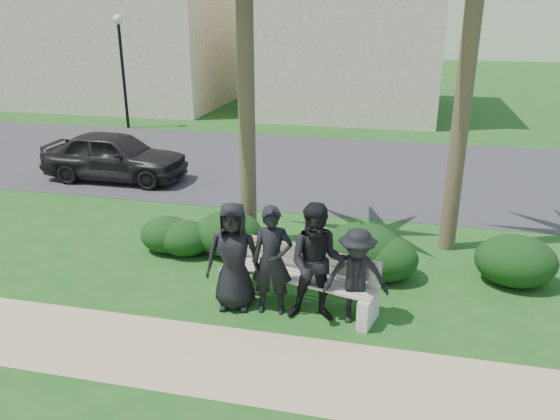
% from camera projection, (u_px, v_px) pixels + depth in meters
% --- Properties ---
extents(ground, '(160.00, 160.00, 0.00)m').
position_uv_depth(ground, '(279.00, 299.00, 9.02)').
color(ground, '#195117').
rests_on(ground, ground).
extents(footpath, '(30.00, 1.60, 0.01)m').
position_uv_depth(footpath, '(249.00, 364.00, 7.38)').
color(footpath, tan).
rests_on(footpath, ground).
extents(asphalt_street, '(160.00, 8.00, 0.01)m').
position_uv_depth(asphalt_street, '(339.00, 169.00, 16.33)').
color(asphalt_street, '#2D2D30').
rests_on(asphalt_street, ground).
extents(stucco_bldg_left, '(10.40, 8.40, 7.30)m').
position_uv_depth(stucco_bldg_left, '(124.00, 26.00, 26.71)').
color(stucco_bldg_left, '#BCA88D').
rests_on(stucco_bldg_left, ground).
extents(stucco_bldg_right, '(8.40, 8.40, 7.30)m').
position_uv_depth(stucco_bldg_right, '(348.00, 28.00, 24.39)').
color(stucco_bldg_right, '#BCA88D').
rests_on(stucco_bldg_right, ground).
extents(street_lamp, '(0.36, 0.36, 4.29)m').
position_uv_depth(street_lamp, '(121.00, 52.00, 20.85)').
color(street_lamp, black).
rests_on(street_lamp, ground).
extents(park_bench, '(2.72, 1.22, 0.90)m').
position_uv_depth(park_bench, '(297.00, 281.00, 8.76)').
color(park_bench, '#AA9E8E').
rests_on(park_bench, ground).
extents(man_a, '(0.94, 0.68, 1.77)m').
position_uv_depth(man_a, '(234.00, 256.00, 8.52)').
color(man_a, black).
rests_on(man_a, ground).
extents(man_b, '(0.69, 0.50, 1.75)m').
position_uv_depth(man_b, '(272.00, 261.00, 8.38)').
color(man_b, black).
rests_on(man_b, ground).
extents(man_c, '(0.97, 0.78, 1.88)m').
position_uv_depth(man_c, '(318.00, 263.00, 8.15)').
color(man_c, black).
rests_on(man_c, ground).
extents(man_d, '(1.06, 0.72, 1.52)m').
position_uv_depth(man_d, '(356.00, 276.00, 8.14)').
color(man_d, black).
rests_on(man_d, ground).
extents(hedge_a, '(1.10, 0.91, 0.72)m').
position_uv_depth(hedge_a, '(168.00, 233.00, 10.72)').
color(hedge_a, '#13330E').
rests_on(hedge_a, ground).
extents(hedge_b, '(1.06, 0.88, 0.69)m').
position_uv_depth(hedge_b, '(185.00, 237.00, 10.59)').
color(hedge_b, '#13330E').
rests_on(hedge_b, ground).
extents(hedge_c, '(1.35, 1.11, 0.88)m').
position_uv_depth(hedge_c, '(229.00, 232.00, 10.57)').
color(hedge_c, '#13330E').
rests_on(hedge_c, ground).
extents(hedge_d, '(1.48, 1.22, 0.96)m').
position_uv_depth(hedge_d, '(363.00, 248.00, 9.78)').
color(hedge_d, '#13330E').
rests_on(hedge_d, ground).
extents(hedge_e, '(1.24, 1.02, 0.81)m').
position_uv_depth(hedge_e, '(383.00, 257.00, 9.62)').
color(hedge_e, '#13330E').
rests_on(hedge_e, ground).
extents(hedge_f, '(1.37, 1.13, 0.89)m').
position_uv_depth(hedge_f, '(516.00, 259.00, 9.41)').
color(hedge_f, '#13330E').
rests_on(hedge_f, ground).
extents(car_a, '(3.99, 1.61, 1.36)m').
position_uv_depth(car_a, '(115.00, 156.00, 15.07)').
color(car_a, black).
rests_on(car_a, ground).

